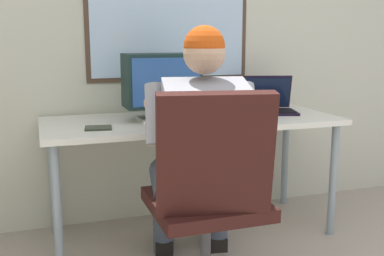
{
  "coord_description": "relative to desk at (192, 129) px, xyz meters",
  "views": [
    {
      "loc": [
        -0.88,
        -0.72,
        1.23
      ],
      "look_at": [
        -0.11,
        1.56,
        0.76
      ],
      "focal_mm": 43.3,
      "sensor_mm": 36.0,
      "label": 1
    }
  ],
  "objects": [
    {
      "name": "person_seated",
      "position": [
        -0.15,
        -0.55,
        -0.0
      ],
      "size": [
        0.59,
        0.86,
        1.29
      ],
      "color": "#414B5A",
      "rests_on": "ground"
    },
    {
      "name": "desk_speaker",
      "position": [
        0.13,
        0.15,
        0.16
      ],
      "size": [
        0.1,
        0.08,
        0.18
      ],
      "color": "black",
      "rests_on": "desk"
    },
    {
      "name": "crt_monitor",
      "position": [
        -0.19,
        -0.0,
        0.3
      ],
      "size": [
        0.44,
        0.24,
        0.39
      ],
      "color": "beige",
      "rests_on": "desk"
    },
    {
      "name": "laptop",
      "position": [
        0.56,
        0.08,
        0.13
      ],
      "size": [
        0.4,
        0.37,
        0.23
      ],
      "color": "black",
      "rests_on": "desk"
    },
    {
      "name": "cd_case",
      "position": [
        -0.59,
        -0.15,
        0.07
      ],
      "size": [
        0.16,
        0.14,
        0.01
      ],
      "color": "#242F20",
      "rests_on": "desk"
    },
    {
      "name": "office_chair",
      "position": [
        -0.19,
        -0.82,
        -0.09
      ],
      "size": [
        0.56,
        0.62,
        1.03
      ],
      "color": "black",
      "rests_on": "ground"
    },
    {
      "name": "wall_rear",
      "position": [
        -0.01,
        0.42,
        0.75
      ],
      "size": [
        5.27,
        0.08,
        2.85
      ],
      "color": "beige",
      "rests_on": "ground"
    },
    {
      "name": "wine_glass",
      "position": [
        0.13,
        -0.19,
        0.17
      ],
      "size": [
        0.08,
        0.08,
        0.15
      ],
      "color": "silver",
      "rests_on": "desk"
    },
    {
      "name": "desk",
      "position": [
        0.0,
        0.0,
        0.0
      ],
      "size": [
        1.78,
        0.72,
        0.75
      ],
      "color": "gray",
      "rests_on": "ground"
    }
  ]
}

